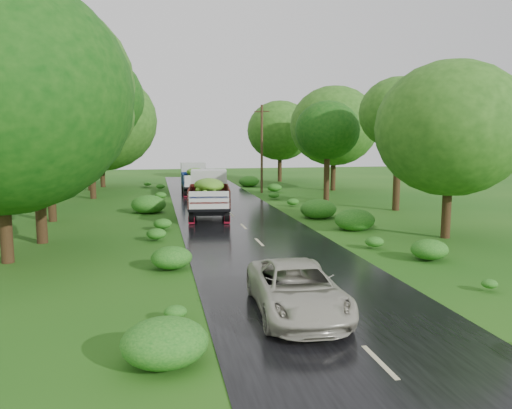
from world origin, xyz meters
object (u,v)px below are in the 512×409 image
object	(u,v)px
truck_near	(209,191)
truck_far	(195,177)
car	(297,289)
utility_pole	(262,148)

from	to	relation	value
truck_near	truck_far	world-z (taller)	truck_near
truck_near	car	xyz separation A→B (m)	(0.48, -16.65, -0.80)
truck_near	truck_far	size ratio (longest dim) A/B	1.09
truck_far	car	size ratio (longest dim) A/B	1.25
car	truck_far	bearing A→B (deg)	93.95
car	utility_pole	size ratio (longest dim) A/B	0.65
car	utility_pole	bearing A→B (deg)	82.88
truck_near	car	bearing A→B (deg)	-82.18
truck_far	car	xyz separation A→B (m)	(0.36, -28.65, -0.72)
car	truck_near	bearing A→B (deg)	94.89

